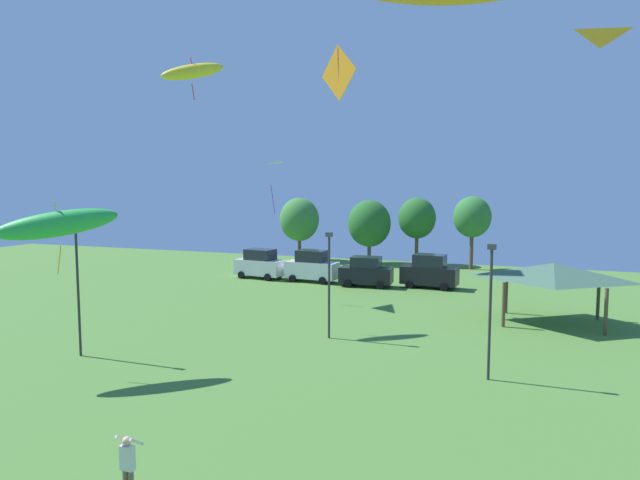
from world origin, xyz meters
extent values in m
cube|color=silver|center=(-5.33, 12.24, 1.19)|extent=(0.36, 0.20, 0.65)
sphere|color=#DBAD89|center=(-5.33, 12.24, 1.64)|extent=(0.23, 0.23, 0.23)
cylinder|color=silver|center=(-5.55, 12.34, 1.61)|extent=(0.08, 0.52, 0.40)
cylinder|color=silver|center=(-5.11, 12.34, 1.61)|extent=(0.08, 0.52, 0.40)
cube|color=orange|center=(-7.63, 36.30, 15.29)|extent=(2.97, 1.99, 3.55)
cylinder|color=purple|center=(-7.63, 36.28, 15.29)|extent=(0.15, 0.23, 3.22)
ellipsoid|color=yellow|center=(-14.59, 30.19, 14.74)|extent=(3.36, 3.24, 1.64)
cube|color=red|center=(-14.59, 30.19, 14.98)|extent=(0.28, 0.27, 1.04)
cylinder|color=red|center=(-14.59, 30.19, 13.57)|extent=(0.17, 0.16, 0.94)
pyramid|color=white|center=(-13.33, 36.80, 8.82)|extent=(1.89, 2.30, 0.22)
cylinder|color=purple|center=(-12.67, 37.00, 7.13)|extent=(0.33, 0.14, 1.97)
ellipsoid|color=green|center=(-14.72, 19.66, 6.50)|extent=(4.29, 4.40, 1.78)
cube|color=yellow|center=(-14.72, 19.66, 6.81)|extent=(0.28, 0.28, 1.39)
cylinder|color=yellow|center=(-14.72, 19.66, 4.95)|extent=(0.19, 0.19, 1.24)
pyramid|color=orange|center=(6.09, 36.15, 15.57)|extent=(2.99, 3.78, 0.61)
cube|color=silver|center=(-17.65, 45.01, 0.98)|extent=(4.56, 2.39, 1.31)
cube|color=#1E232D|center=(-17.65, 45.01, 2.09)|extent=(2.60, 1.99, 0.92)
cylinder|color=black|center=(-16.42, 43.92, 0.32)|extent=(0.66, 0.30, 0.64)
cylinder|color=black|center=(-16.19, 45.75, 0.32)|extent=(0.66, 0.30, 0.64)
cylinder|color=black|center=(-19.11, 44.26, 0.32)|extent=(0.66, 0.30, 0.64)
cylinder|color=black|center=(-18.87, 46.10, 0.32)|extent=(0.66, 0.30, 0.64)
cube|color=silver|center=(-12.79, 44.86, 1.01)|extent=(4.49, 2.01, 1.38)
cube|color=#1E232D|center=(-12.79, 44.86, 2.19)|extent=(2.51, 1.74, 0.97)
cylinder|color=black|center=(-11.49, 43.91, 0.32)|extent=(0.65, 0.26, 0.64)
cylinder|color=black|center=(-11.38, 45.63, 0.32)|extent=(0.65, 0.26, 0.64)
cylinder|color=black|center=(-14.21, 44.09, 0.32)|extent=(0.65, 0.26, 0.64)
cylinder|color=black|center=(-14.09, 45.81, 0.32)|extent=(0.65, 0.26, 0.64)
cube|color=black|center=(-7.93, 44.31, 0.93)|extent=(4.27, 2.03, 1.23)
cube|color=#1E232D|center=(-7.93, 44.31, 1.98)|extent=(2.39, 1.77, 0.86)
cylinder|color=black|center=(-6.59, 43.51, 0.32)|extent=(0.65, 0.26, 0.64)
cylinder|color=black|center=(-6.70, 45.28, 0.32)|extent=(0.65, 0.26, 0.64)
cylinder|color=black|center=(-9.17, 43.35, 0.32)|extent=(0.65, 0.26, 0.64)
cylinder|color=black|center=(-9.28, 45.11, 0.32)|extent=(0.65, 0.26, 0.64)
cube|color=black|center=(-3.08, 45.47, 1.01)|extent=(4.49, 2.13, 1.38)
cube|color=#1E232D|center=(-3.08, 45.47, 2.18)|extent=(2.51, 1.85, 0.97)
cylinder|color=black|center=(-1.79, 44.46, 0.32)|extent=(0.65, 0.26, 0.64)
cylinder|color=black|center=(-1.66, 46.30, 0.32)|extent=(0.65, 0.26, 0.64)
cylinder|color=black|center=(-4.49, 44.64, 0.32)|extent=(0.65, 0.26, 0.64)
cylinder|color=black|center=(-4.37, 46.48, 0.32)|extent=(0.65, 0.26, 0.64)
cylinder|color=brown|center=(2.96, 34.60, 1.30)|extent=(0.20, 0.20, 2.60)
cylinder|color=brown|center=(8.25, 34.60, 1.30)|extent=(0.20, 0.20, 2.60)
cylinder|color=brown|center=(2.96, 38.35, 1.30)|extent=(0.20, 0.20, 2.60)
cylinder|color=brown|center=(8.25, 38.35, 1.30)|extent=(0.20, 0.20, 2.60)
pyramid|color=#3D604C|center=(5.61, 36.48, 3.10)|extent=(6.84, 4.85, 1.00)
cylinder|color=#2D2D33|center=(-5.66, 28.87, 2.72)|extent=(0.12, 0.12, 5.44)
cube|color=#4C4C51|center=(-5.66, 28.87, 5.56)|extent=(0.36, 0.20, 0.24)
cylinder|color=#2D2D33|center=(2.77, 25.07, 2.76)|extent=(0.12, 0.12, 5.51)
cube|color=#4C4C51|center=(2.77, 25.07, 5.63)|extent=(0.36, 0.20, 0.24)
cylinder|color=#2D2D33|center=(-15.79, 21.79, 3.33)|extent=(0.12, 0.12, 6.66)
cube|color=#4C4C51|center=(-15.79, 21.79, 6.78)|extent=(0.36, 0.20, 0.24)
cylinder|color=brown|center=(-18.86, 56.95, 1.41)|extent=(0.36, 0.36, 2.83)
ellipsoid|color=#3D7F38|center=(-18.86, 56.95, 4.41)|extent=(4.20, 4.20, 4.62)
cylinder|color=brown|center=(-11.20, 57.19, 1.25)|extent=(0.36, 0.36, 2.50)
ellipsoid|color=#286628|center=(-11.20, 57.19, 4.15)|extent=(4.38, 4.38, 4.81)
cylinder|color=brown|center=(-6.49, 58.20, 1.66)|extent=(0.36, 0.36, 3.32)
ellipsoid|color=#286628|center=(-6.49, 58.20, 4.74)|extent=(3.77, 3.77, 4.15)
cylinder|color=brown|center=(-0.95, 56.73, 1.85)|extent=(0.36, 0.36, 3.71)
ellipsoid|color=#337533|center=(-0.95, 56.73, 5.05)|extent=(3.58, 3.58, 3.93)
camera|label=1|loc=(4.17, 0.78, 8.22)|focal=32.00mm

